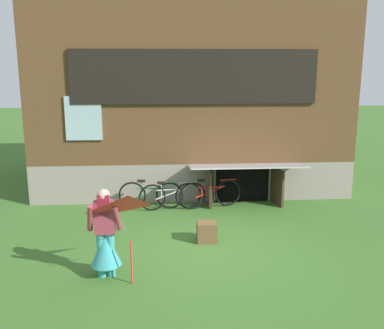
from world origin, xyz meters
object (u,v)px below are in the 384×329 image
Objects in this scene: kite at (129,220)px; bicycle_silver at (170,196)px; person at (105,241)px; bicycle_red at (210,194)px; bicycle_green at (151,195)px; wooden_crate at (207,232)px.

bicycle_silver is (0.72, 4.08, -0.86)m from kite.
person is 0.90m from kite.
bicycle_green is at bearing 167.11° from bicycle_red.
person reaches higher than wooden_crate.
kite reaches higher than bicycle_silver.
kite is 3.58× the size of wooden_crate.
person is at bearing -133.37° from bicycle_red.
bicycle_red is (1.73, 4.16, -0.85)m from kite.
bicycle_red is 1.02× the size of bicycle_silver.
bicycle_silver is (1.17, 3.54, -0.30)m from person.
kite is 2.62m from wooden_crate.
bicycle_green is (0.68, 3.63, -0.29)m from person.
bicycle_green is (-0.49, 0.10, 0.01)m from bicycle_silver.
bicycle_red is 1.50m from bicycle_green.
bicycle_red is (2.18, 3.62, -0.29)m from person.
person is at bearing -116.77° from bicycle_silver.
wooden_crate is at bearing -56.74° from bicycle_green.
bicycle_red is 1.02m from bicycle_silver.
person is 3.74m from bicycle_silver.
person is 1.07× the size of kite.
person is 2.39m from wooden_crate.
bicycle_green is at bearing 160.33° from bicycle_silver.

